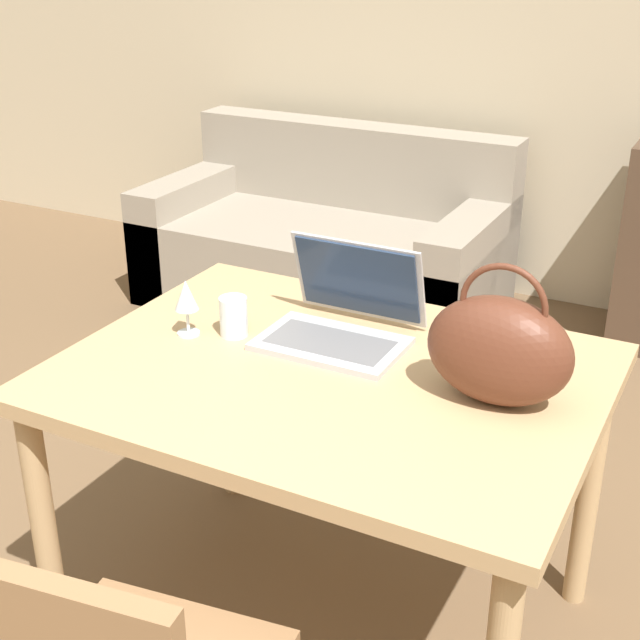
{
  "coord_description": "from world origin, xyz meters",
  "views": [
    {
      "loc": [
        0.71,
        -0.85,
        1.73
      ],
      "look_at": [
        -0.15,
        0.8,
        0.89
      ],
      "focal_mm": 50.0,
      "sensor_mm": 36.0,
      "label": 1
    }
  ],
  "objects_px": {
    "laptop": "(344,313)",
    "wine_glass": "(186,298)",
    "drinking_glass": "(234,317)",
    "couch": "(327,246)",
    "handbag": "(499,349)"
  },
  "relations": [
    {
      "from": "couch",
      "to": "wine_glass",
      "type": "distance_m",
      "value": 2.15
    },
    {
      "from": "handbag",
      "to": "laptop",
      "type": "bearing_deg",
      "value": 161.33
    },
    {
      "from": "laptop",
      "to": "couch",
      "type": "bearing_deg",
      "value": 118.23
    },
    {
      "from": "laptop",
      "to": "wine_glass",
      "type": "relative_size",
      "value": 2.41
    },
    {
      "from": "couch",
      "to": "drinking_glass",
      "type": "distance_m",
      "value": 2.13
    },
    {
      "from": "laptop",
      "to": "drinking_glass",
      "type": "bearing_deg",
      "value": -153.63
    },
    {
      "from": "laptop",
      "to": "handbag",
      "type": "height_order",
      "value": "handbag"
    },
    {
      "from": "laptop",
      "to": "drinking_glass",
      "type": "height_order",
      "value": "laptop"
    },
    {
      "from": "laptop",
      "to": "drinking_glass",
      "type": "relative_size",
      "value": 3.48
    },
    {
      "from": "couch",
      "to": "drinking_glass",
      "type": "bearing_deg",
      "value": -69.48
    },
    {
      "from": "drinking_glass",
      "to": "handbag",
      "type": "xyz_separation_m",
      "value": [
        0.69,
        -0.03,
        0.07
      ]
    },
    {
      "from": "drinking_glass",
      "to": "wine_glass",
      "type": "distance_m",
      "value": 0.13
    },
    {
      "from": "couch",
      "to": "laptop",
      "type": "height_order",
      "value": "laptop"
    },
    {
      "from": "laptop",
      "to": "drinking_glass",
      "type": "distance_m",
      "value": 0.28
    },
    {
      "from": "couch",
      "to": "laptop",
      "type": "xyz_separation_m",
      "value": [
        0.97,
        -1.8,
        0.55
      ]
    }
  ]
}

